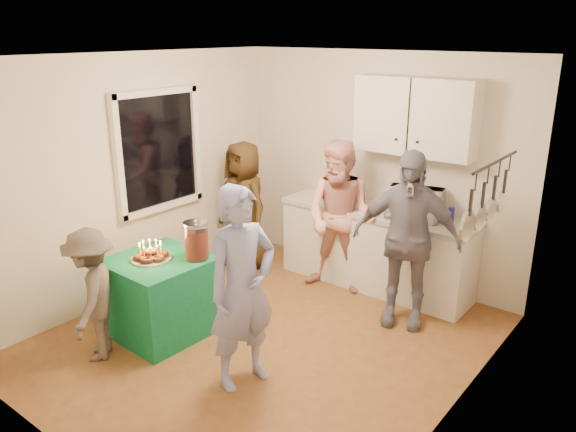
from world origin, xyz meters
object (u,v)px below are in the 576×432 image
Objects in this scene: counter at (375,250)px; punch_jar at (196,242)px; microwave at (414,203)px; woman_back_right at (406,239)px; man_birthday at (242,288)px; woman_back_center at (341,218)px; woman_back_left at (244,206)px; child_near_left at (92,295)px; party_table at (160,296)px.

counter is 2.17m from punch_jar.
woman_back_right is (0.21, -0.58, -0.18)m from microwave.
man_birthday is 1.98m from woman_back_center.
counter is 1.66m from woman_back_left.
microwave is at bearing 108.86° from child_near_left.
child_near_left is (0.33, -2.33, -0.18)m from woman_back_left.
counter is 2.59× the size of party_table.
woman_back_right is at bearing -24.68° from woman_back_center.
woman_back_center is 0.96× the size of woman_back_right.
microwave is 0.32× the size of woman_back_right.
man_birthday is 1.00× the size of woman_back_center.
punch_jar is (-1.25, -1.95, -0.14)m from microwave.
woman_back_right reaches higher than woman_back_center.
child_near_left is (-1.21, -2.84, 0.18)m from counter.
woman_back_center is (0.56, 1.61, -0.08)m from punch_jar.
microwave is 0.80m from woman_back_center.
counter is 1.40× the size of woman_back_left.
woman_back_right is (0.90, -0.23, 0.03)m from woman_back_center.
woman_back_center reaches higher than party_table.
punch_jar is 0.20× the size of woman_back_center.
microwave is 0.64m from woman_back_right.
child_near_left is at bearing -113.85° from punch_jar.
microwave is 0.36× the size of woman_back_left.
punch_jar is at bearing -155.55° from woman_back_right.
man_birthday reaches higher than microwave.
punch_jar is 0.28× the size of child_near_left.
child_near_left is at bearing -71.44° from woman_back_left.
counter is 0.77m from microwave.
punch_jar is 0.96m from man_birthday.
party_table is 0.66m from punch_jar.
party_table is at bearing -155.83° from woman_back_right.
woman_back_right is (0.56, 1.72, 0.03)m from man_birthday.
microwave is at bearing 91.06° from woman_back_right.
woman_back_left is at bearing 55.86° from man_birthday.
woman_back_center is (-0.26, -0.35, 0.42)m from counter.
woman_back_left is at bearing 104.85° from party_table.
punch_jar is 1.02m from child_near_left.
child_near_left is at bearing 126.58° from man_birthday.
counter is at bearing 43.34° from woman_back_center.
counter is at bearing 165.76° from microwave.
woman_back_left reaches higher than child_near_left.
woman_back_center is (-0.69, -0.35, -0.21)m from microwave.
party_table is at bearing 128.72° from child_near_left.
man_birthday is 1.81m from woman_back_right.
woman_back_right is at bearing 8.53° from woman_back_left.
woman_back_right is at bearing 43.33° from punch_jar.
man_birthday is at bearing -37.45° from woman_back_left.
child_near_left is at bearing -148.16° from woman_back_right.
microwave is 3.31m from child_near_left.
punch_jar is (0.28, 0.25, 0.55)m from party_table.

